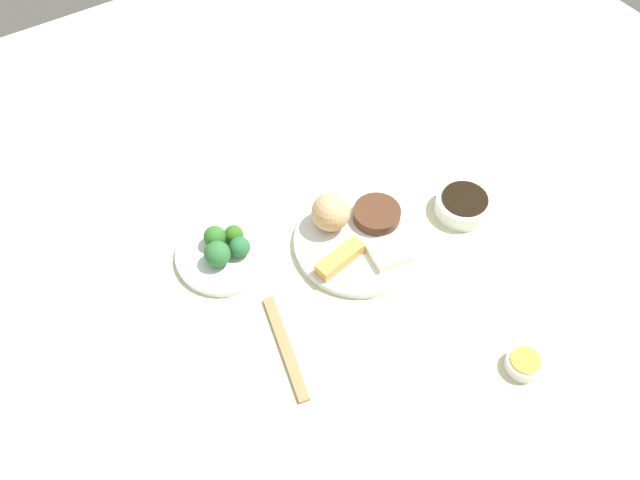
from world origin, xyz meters
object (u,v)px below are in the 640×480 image
(sauce_ramekin_hot_mustard, at_px, (524,364))
(chopsticks_pair, at_px, (286,347))
(soy_sauce_bowl, at_px, (463,205))
(broccoli_plate, at_px, (225,254))
(main_plate, at_px, (358,242))

(sauce_ramekin_hot_mustard, height_order, chopsticks_pair, sauce_ramekin_hot_mustard)
(soy_sauce_bowl, relative_size, chopsticks_pair, 0.53)
(soy_sauce_bowl, bearing_deg, sauce_ramekin_hot_mustard, -113.28)
(broccoli_plate, height_order, soy_sauce_bowl, soy_sauce_bowl)
(broccoli_plate, bearing_deg, soy_sauce_bowl, -19.13)
(broccoli_plate, relative_size, chopsticks_pair, 0.90)
(main_plate, height_order, sauce_ramekin_hot_mustard, sauce_ramekin_hot_mustard)
(broccoli_plate, relative_size, soy_sauce_bowl, 1.69)
(broccoli_plate, distance_m, soy_sauce_bowl, 0.49)
(soy_sauce_bowl, bearing_deg, broccoli_plate, 160.87)
(sauce_ramekin_hot_mustard, bearing_deg, chopsticks_pair, 142.38)
(broccoli_plate, height_order, sauce_ramekin_hot_mustard, sauce_ramekin_hot_mustard)
(sauce_ramekin_hot_mustard, relative_size, chopsticks_pair, 0.30)
(main_plate, xyz_separation_m, broccoli_plate, (-0.23, 0.12, -0.00))
(main_plate, bearing_deg, chopsticks_pair, -153.60)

